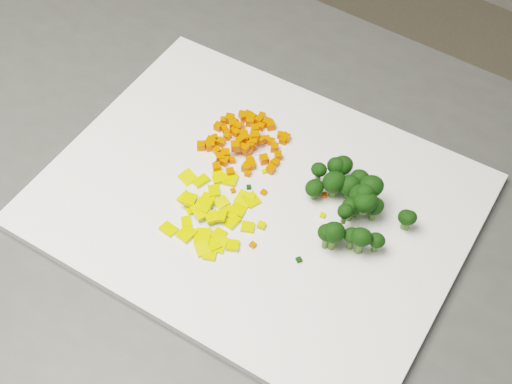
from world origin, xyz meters
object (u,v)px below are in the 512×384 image
Objects in this scene: counter_block at (242,355)px; broccoli_pile at (359,200)px; cutting_board at (256,200)px; carrot_pile at (244,139)px; pepper_pile at (203,211)px.

counter_block is 0.52m from broccoli_pile.
counter_block is 2.23× the size of cutting_board.
carrot_pile is 0.86× the size of pepper_pile.
pepper_pile reaches higher than counter_block.
pepper_pile is (-0.01, -0.05, 0.47)m from counter_block.
cutting_board is at bearing 20.50° from counter_block.
broccoli_pile is at bearing 22.73° from cutting_board.
pepper_pile is at bearing -144.44° from broccoli_pile.
broccoli_pile is at bearing -3.06° from carrot_pile.
pepper_pile is 0.97× the size of broccoli_pile.
broccoli_pile is at bearing 35.56° from pepper_pile.
carrot_pile reaches higher than counter_block.
broccoli_pile reaches higher than cutting_board.
cutting_board is (0.02, 0.01, 0.46)m from counter_block.
pepper_pile is at bearing -77.57° from carrot_pile.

